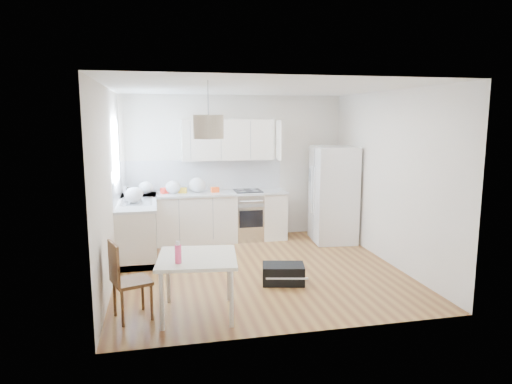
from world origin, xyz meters
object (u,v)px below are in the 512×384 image
refrigerator (334,194)px  dining_table (197,263)px  gym_bag (283,274)px  dining_chair (132,280)px

refrigerator → dining_table: bearing=-129.9°
refrigerator → dining_table: refrigerator is taller
refrigerator → gym_bag: (-1.52, -1.97, -0.75)m
dining_chair → gym_bag: bearing=0.6°
dining_chair → gym_bag: (1.99, 0.72, -0.33)m
gym_bag → dining_chair: bearing=-147.6°
refrigerator → dining_chair: 4.44m
refrigerator → dining_chair: (-3.51, -2.69, -0.42)m
refrigerator → dining_table: 3.91m
dining_table → dining_chair: size_ratio=1.08×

